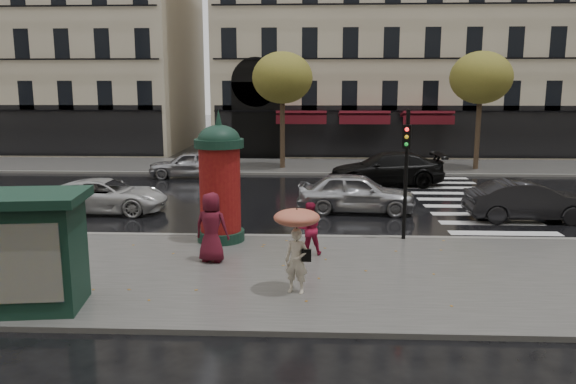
{
  "coord_description": "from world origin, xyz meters",
  "views": [
    {
      "loc": [
        -0.33,
        -14.01,
        4.73
      ],
      "look_at": [
        -0.99,
        1.5,
        1.8
      ],
      "focal_mm": 35.0,
      "sensor_mm": 36.0,
      "label": 1
    }
  ],
  "objects_px": {
    "man_burgundy": "(212,227)",
    "car_white": "(106,196)",
    "car_far_silver": "(189,164)",
    "woman_umbrella": "(297,236)",
    "traffic_light": "(406,162)",
    "newsstand": "(37,249)",
    "car_black": "(386,169)",
    "woman_red": "(309,228)",
    "car_silver": "(356,192)",
    "car_darkgrey": "(528,201)",
    "morris_column": "(220,179)"
  },
  "relations": [
    {
      "from": "car_silver",
      "to": "car_far_silver",
      "type": "distance_m",
      "value": 11.39
    },
    {
      "from": "man_burgundy",
      "to": "car_white",
      "type": "relative_size",
      "value": 0.41
    },
    {
      "from": "traffic_light",
      "to": "newsstand",
      "type": "relative_size",
      "value": 1.6
    },
    {
      "from": "newsstand",
      "to": "car_white",
      "type": "relative_size",
      "value": 0.54
    },
    {
      "from": "traffic_light",
      "to": "car_white",
      "type": "height_order",
      "value": "traffic_light"
    },
    {
      "from": "man_burgundy",
      "to": "morris_column",
      "type": "height_order",
      "value": "morris_column"
    },
    {
      "from": "woman_red",
      "to": "newsstand",
      "type": "distance_m",
      "value": 6.97
    },
    {
      "from": "car_silver",
      "to": "man_burgundy",
      "type": "bearing_deg",
      "value": 151.79
    },
    {
      "from": "woman_umbrella",
      "to": "man_burgundy",
      "type": "height_order",
      "value": "woman_umbrella"
    },
    {
      "from": "morris_column",
      "to": "traffic_light",
      "type": "xyz_separation_m",
      "value": [
        5.56,
        0.33,
        0.5
      ]
    },
    {
      "from": "morris_column",
      "to": "car_white",
      "type": "bearing_deg",
      "value": 140.47
    },
    {
      "from": "man_burgundy",
      "to": "car_far_silver",
      "type": "xyz_separation_m",
      "value": [
        -3.81,
        14.65,
        -0.35
      ]
    },
    {
      "from": "woman_umbrella",
      "to": "car_silver",
      "type": "height_order",
      "value": "woman_umbrella"
    },
    {
      "from": "woman_umbrella",
      "to": "car_darkgrey",
      "type": "relative_size",
      "value": 0.46
    },
    {
      "from": "traffic_light",
      "to": "car_black",
      "type": "distance_m",
      "value": 10.43
    },
    {
      "from": "woman_umbrella",
      "to": "car_silver",
      "type": "xyz_separation_m",
      "value": [
        2.03,
        8.91,
        -0.68
      ]
    },
    {
      "from": "woman_umbrella",
      "to": "car_far_silver",
      "type": "relative_size",
      "value": 0.48
    },
    {
      "from": "man_burgundy",
      "to": "morris_column",
      "type": "bearing_deg",
      "value": -75.5
    },
    {
      "from": "car_white",
      "to": "car_black",
      "type": "height_order",
      "value": "car_black"
    },
    {
      "from": "man_burgundy",
      "to": "newsstand",
      "type": "height_order",
      "value": "newsstand"
    },
    {
      "from": "morris_column",
      "to": "car_silver",
      "type": "distance_m",
      "value": 6.51
    },
    {
      "from": "woman_umbrella",
      "to": "car_far_silver",
      "type": "distance_m",
      "value": 17.95
    },
    {
      "from": "man_burgundy",
      "to": "car_silver",
      "type": "relative_size",
      "value": 0.42
    },
    {
      "from": "car_darkgrey",
      "to": "car_black",
      "type": "xyz_separation_m",
      "value": [
        -4.12,
        7.13,
        0.08
      ]
    },
    {
      "from": "car_silver",
      "to": "woman_umbrella",
      "type": "bearing_deg",
      "value": 171.95
    },
    {
      "from": "woman_umbrella",
      "to": "traffic_light",
      "type": "xyz_separation_m",
      "value": [
        3.14,
        4.64,
        1.07
      ]
    },
    {
      "from": "man_burgundy",
      "to": "morris_column",
      "type": "relative_size",
      "value": 0.47
    },
    {
      "from": "newsstand",
      "to": "car_far_silver",
      "type": "height_order",
      "value": "newsstand"
    },
    {
      "from": "man_burgundy",
      "to": "newsstand",
      "type": "bearing_deg",
      "value": 58.84
    },
    {
      "from": "morris_column",
      "to": "car_silver",
      "type": "bearing_deg",
      "value": 46.0
    },
    {
      "from": "man_burgundy",
      "to": "car_black",
      "type": "xyz_separation_m",
      "value": [
        6.24,
        12.68,
        -0.26
      ]
    },
    {
      "from": "woman_red",
      "to": "car_silver",
      "type": "distance_m",
      "value": 6.22
    },
    {
      "from": "woman_red",
      "to": "morris_column",
      "type": "height_order",
      "value": "morris_column"
    },
    {
      "from": "car_black",
      "to": "man_burgundy",
      "type": "bearing_deg",
      "value": -31.0
    },
    {
      "from": "woman_red",
      "to": "car_black",
      "type": "height_order",
      "value": "woman_red"
    },
    {
      "from": "traffic_light",
      "to": "car_silver",
      "type": "height_order",
      "value": "traffic_light"
    },
    {
      "from": "newsstand",
      "to": "woman_red",
      "type": "bearing_deg",
      "value": 35.56
    },
    {
      "from": "woman_red",
      "to": "car_white",
      "type": "relative_size",
      "value": 0.32
    },
    {
      "from": "car_black",
      "to": "car_far_silver",
      "type": "distance_m",
      "value": 10.24
    },
    {
      "from": "car_darkgrey",
      "to": "car_white",
      "type": "bearing_deg",
      "value": 87.0
    },
    {
      "from": "morris_column",
      "to": "car_silver",
      "type": "xyz_separation_m",
      "value": [
        4.44,
        4.6,
        -1.25
      ]
    },
    {
      "from": "woman_red",
      "to": "man_burgundy",
      "type": "bearing_deg",
      "value": 4.65
    },
    {
      "from": "man_burgundy",
      "to": "car_darkgrey",
      "type": "relative_size",
      "value": 0.43
    },
    {
      "from": "woman_umbrella",
      "to": "woman_red",
      "type": "xyz_separation_m",
      "value": [
        0.26,
        2.95,
        -0.57
      ]
    },
    {
      "from": "woman_red",
      "to": "man_burgundy",
      "type": "height_order",
      "value": "man_burgundy"
    },
    {
      "from": "car_silver",
      "to": "car_darkgrey",
      "type": "xyz_separation_m",
      "value": [
        6.02,
        -1.15,
        -0.04
      ]
    },
    {
      "from": "newsstand",
      "to": "car_black",
      "type": "height_order",
      "value": "newsstand"
    },
    {
      "from": "man_burgundy",
      "to": "car_black",
      "type": "distance_m",
      "value": 14.13
    },
    {
      "from": "man_burgundy",
      "to": "car_far_silver",
      "type": "bearing_deg",
      "value": -63.62
    },
    {
      "from": "car_black",
      "to": "car_far_silver",
      "type": "xyz_separation_m",
      "value": [
        -10.05,
        1.97,
        -0.09
      ]
    }
  ]
}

